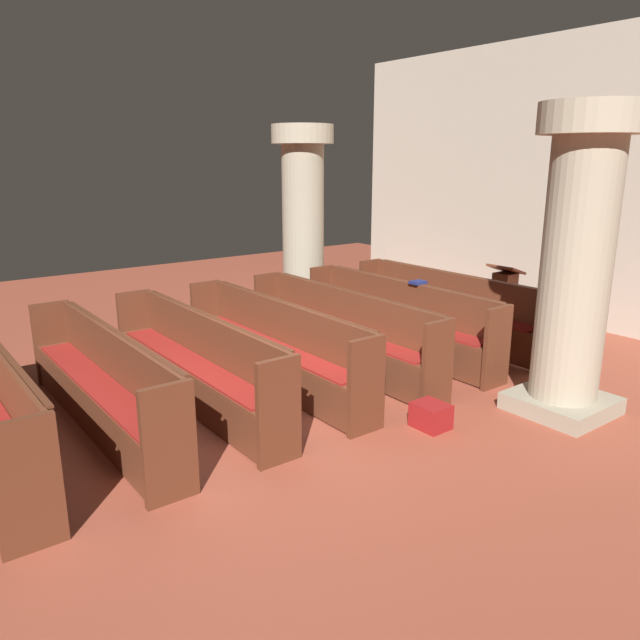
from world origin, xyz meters
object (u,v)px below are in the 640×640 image
(pew_row_3, at_px, (274,343))
(pew_row_4, at_px, (195,359))
(kneeler_box_red, at_px, (431,416))
(pew_row_5, at_px, (101,379))
(pillar_far_side, at_px, (303,219))
(pew_row_0, at_px, (447,306))
(pew_row_1, at_px, (397,316))
(pillar_aisle_side, at_px, (577,259))
(hymn_book, at_px, (418,282))
(lectern, at_px, (503,305))
(pew_row_2, at_px, (340,328))

(pew_row_3, distance_m, pew_row_4, 1.01)
(pew_row_3, height_order, kneeler_box_red, pew_row_3)
(pew_row_5, bearing_deg, pew_row_3, 90.00)
(pew_row_4, xyz_separation_m, pillar_far_side, (-2.49, 3.24, 1.12))
(pew_row_0, bearing_deg, pew_row_4, -90.00)
(pew_row_1, xyz_separation_m, pillar_aisle_side, (2.54, -0.03, 1.12))
(pew_row_1, relative_size, hymn_book, 16.55)
(pillar_far_side, bearing_deg, pew_row_1, -4.64)
(pew_row_4, height_order, pew_row_5, same)
(pillar_aisle_side, relative_size, lectern, 2.90)
(pew_row_2, xyz_separation_m, pew_row_5, (0.00, -3.04, 0.00))
(pew_row_1, relative_size, pew_row_2, 1.00)
(pew_row_5, xyz_separation_m, hymn_book, (0.18, 4.24, 0.48))
(pew_row_0, xyz_separation_m, pew_row_2, (0.00, -2.03, 0.00))
(pew_row_4, distance_m, hymn_book, 3.27)
(pew_row_3, bearing_deg, pew_row_5, -90.00)
(pew_row_0, height_order, lectern, lectern)
(pew_row_0, distance_m, pillar_far_side, 2.85)
(pillar_far_side, distance_m, kneeler_box_red, 4.99)
(pew_row_0, relative_size, pew_row_5, 1.00)
(lectern, bearing_deg, pew_row_2, -96.19)
(pew_row_0, distance_m, pew_row_2, 2.03)
(pew_row_0, relative_size, pillar_far_side, 1.08)
(kneeler_box_red, bearing_deg, hymn_book, 137.67)
(pew_row_1, bearing_deg, pillar_aisle_side, -0.63)
(pillar_far_side, xyz_separation_m, hymn_book, (2.67, -0.01, -0.64))
(pew_row_3, relative_size, pew_row_4, 1.00)
(pew_row_5, distance_m, kneeler_box_red, 3.30)
(pillar_far_side, distance_m, lectern, 3.51)
(pew_row_0, bearing_deg, pew_row_1, -90.00)
(lectern, height_order, hymn_book, lectern)
(pew_row_1, relative_size, pew_row_3, 1.00)
(pew_row_5, bearing_deg, kneeler_box_red, 52.91)
(pew_row_2, xyz_separation_m, pillar_far_side, (-2.49, 1.22, 1.12))
(pew_row_2, relative_size, pillar_far_side, 1.08)
(pew_row_0, relative_size, pew_row_4, 1.00)
(pillar_far_side, height_order, hymn_book, pillar_far_side)
(pew_row_4, bearing_deg, pew_row_0, 90.00)
(pew_row_2, bearing_deg, kneeler_box_red, -12.30)
(pew_row_4, relative_size, kneeler_box_red, 9.80)
(pew_row_3, distance_m, lectern, 3.97)
(pew_row_5, xyz_separation_m, pillar_far_side, (-2.49, 4.26, 1.12))
(pew_row_0, relative_size, pew_row_3, 1.00)
(pew_row_3, height_order, pew_row_5, same)
(pew_row_3, height_order, lectern, lectern)
(pew_row_0, height_order, kneeler_box_red, pew_row_0)
(pew_row_0, height_order, pew_row_2, same)
(pew_row_4, xyz_separation_m, pew_row_5, (0.00, -1.01, 0.00))
(pew_row_3, bearing_deg, pew_row_2, 90.00)
(pillar_far_side, bearing_deg, pew_row_5, -59.68)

